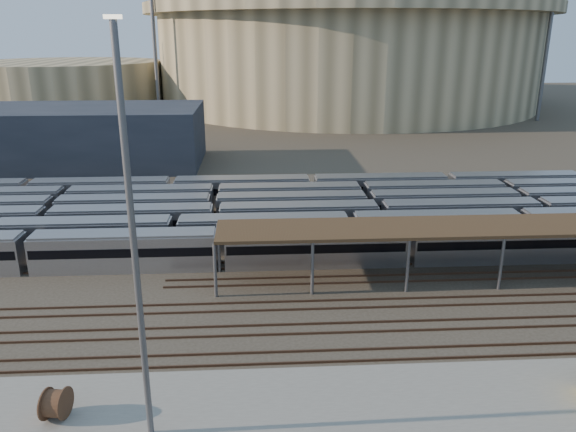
# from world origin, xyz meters

# --- Properties ---
(ground) EXTENTS (420.00, 420.00, 0.00)m
(ground) POSITION_xyz_m (0.00, 0.00, 0.00)
(ground) COLOR #383026
(ground) RESTS_ON ground
(apron) EXTENTS (50.00, 9.00, 0.20)m
(apron) POSITION_xyz_m (-5.00, -15.00, 0.10)
(apron) COLOR gray
(apron) RESTS_ON ground
(subway_trains) EXTENTS (130.25, 23.90, 3.60)m
(subway_trains) POSITION_xyz_m (1.85, 18.50, 1.80)
(subway_trains) COLOR #BABABF
(subway_trains) RESTS_ON ground
(inspection_shed) EXTENTS (60.30, 6.00, 5.30)m
(inspection_shed) POSITION_xyz_m (22.00, 4.00, 4.98)
(inspection_shed) COLOR #5C5D61
(inspection_shed) RESTS_ON ground
(empty_tracks) EXTENTS (170.00, 9.62, 0.18)m
(empty_tracks) POSITION_xyz_m (0.00, -5.00, 0.09)
(empty_tracks) COLOR #4C3323
(empty_tracks) RESTS_ON ground
(stadium) EXTENTS (124.00, 124.00, 32.50)m
(stadium) POSITION_xyz_m (25.00, 140.00, 16.47)
(stadium) COLOR tan
(stadium) RESTS_ON ground
(secondary_arena) EXTENTS (56.00, 56.00, 14.00)m
(secondary_arena) POSITION_xyz_m (-60.00, 130.00, 7.00)
(secondary_arena) COLOR tan
(secondary_arena) RESTS_ON ground
(service_building) EXTENTS (42.00, 20.00, 10.00)m
(service_building) POSITION_xyz_m (-35.00, 55.00, 5.00)
(service_building) COLOR #1E232D
(service_building) RESTS_ON ground
(floodlight_0) EXTENTS (4.00, 1.00, 38.40)m
(floodlight_0) POSITION_xyz_m (-30.00, 110.00, 20.65)
(floodlight_0) COLOR #5C5D61
(floodlight_0) RESTS_ON ground
(floodlight_2) EXTENTS (4.00, 1.00, 38.40)m
(floodlight_2) POSITION_xyz_m (70.00, 100.00, 20.65)
(floodlight_2) COLOR #5C5D61
(floodlight_2) RESTS_ON ground
(floodlight_3) EXTENTS (4.00, 1.00, 38.40)m
(floodlight_3) POSITION_xyz_m (-10.00, 160.00, 20.65)
(floodlight_3) COLOR #5C5D61
(floodlight_3) RESTS_ON ground
(cable_reel_east) EXTENTS (1.44, 2.16, 1.99)m
(cable_reel_east) POSITION_xyz_m (-16.54, -14.95, 1.20)
(cable_reel_east) COLOR brown
(cable_reel_east) RESTS_ON apron
(yard_light_pole) EXTENTS (0.80, 0.36, 23.00)m
(yard_light_pole) POSITION_xyz_m (-10.64, -16.72, 11.78)
(yard_light_pole) COLOR #5C5D61
(yard_light_pole) RESTS_ON apron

